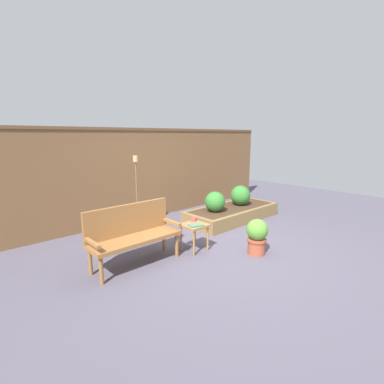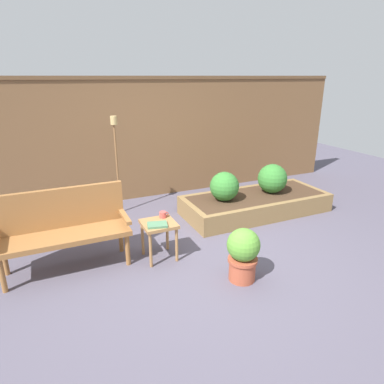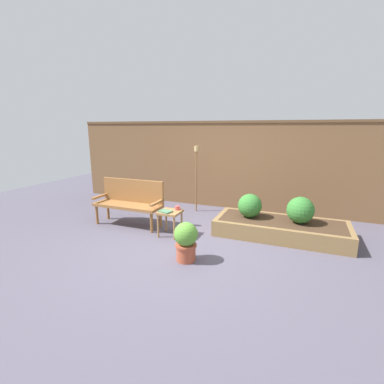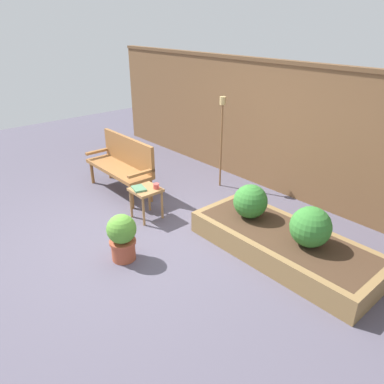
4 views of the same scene
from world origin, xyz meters
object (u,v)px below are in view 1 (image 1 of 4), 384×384
(cup_on_table, at_px, (194,219))
(shrub_far_corner, at_px, (240,195))
(side_table, at_px, (194,229))
(book_on_table, at_px, (196,225))
(tiki_torch, at_px, (136,179))
(shrub_near_bench, at_px, (215,202))
(potted_boxwood, at_px, (257,235))
(garden_bench, at_px, (132,230))

(cup_on_table, height_order, shrub_far_corner, shrub_far_corner)
(side_table, xyz_separation_m, book_on_table, (-0.05, -0.09, 0.10))
(book_on_table, height_order, tiki_torch, tiki_torch)
(side_table, xyz_separation_m, tiki_torch, (-0.12, 1.67, 0.70))
(cup_on_table, relative_size, shrub_near_bench, 0.26)
(side_table, bearing_deg, shrub_far_corner, 18.70)
(side_table, distance_m, potted_boxwood, 1.07)
(potted_boxwood, bearing_deg, tiki_torch, 107.74)
(book_on_table, xyz_separation_m, tiki_torch, (-0.07, 1.76, 0.60))
(book_on_table, xyz_separation_m, potted_boxwood, (0.73, -0.74, -0.16))
(side_table, height_order, shrub_far_corner, shrub_far_corner)
(garden_bench, distance_m, side_table, 1.11)
(garden_bench, bearing_deg, book_on_table, -19.63)
(book_on_table, relative_size, tiki_torch, 0.15)
(garden_bench, height_order, tiki_torch, tiki_torch)
(cup_on_table, distance_m, book_on_table, 0.25)
(garden_bench, height_order, cup_on_table, garden_bench)
(side_table, bearing_deg, shrub_near_bench, 29.62)
(side_table, height_order, shrub_near_bench, shrub_near_bench)
(shrub_near_bench, bearing_deg, potted_boxwood, -112.56)
(garden_bench, distance_m, cup_on_table, 1.17)
(book_on_table, relative_size, shrub_near_bench, 0.51)
(side_table, distance_m, shrub_near_bench, 1.55)
(cup_on_table, distance_m, tiki_torch, 1.67)
(garden_bench, relative_size, potted_boxwood, 2.35)
(side_table, height_order, tiki_torch, tiki_torch)
(side_table, xyz_separation_m, potted_boxwood, (0.68, -0.83, -0.06))
(garden_bench, distance_m, book_on_table, 1.08)
(book_on_table, bearing_deg, shrub_near_bench, 45.48)
(garden_bench, relative_size, book_on_table, 6.18)
(shrub_near_bench, distance_m, tiki_torch, 1.81)
(book_on_table, height_order, shrub_far_corner, shrub_far_corner)
(shrub_far_corner, bearing_deg, tiki_torch, 159.05)
(garden_bench, distance_m, shrub_near_bench, 2.45)
(side_table, relative_size, potted_boxwood, 0.78)
(tiki_torch, bearing_deg, side_table, -85.99)
(potted_boxwood, relative_size, tiki_torch, 0.39)
(tiki_torch, bearing_deg, shrub_near_bench, -31.89)
(potted_boxwood, bearing_deg, shrub_far_corner, 45.31)
(garden_bench, height_order, shrub_far_corner, garden_bench)
(garden_bench, bearing_deg, side_table, -14.57)
(garden_bench, bearing_deg, tiki_torch, 55.94)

